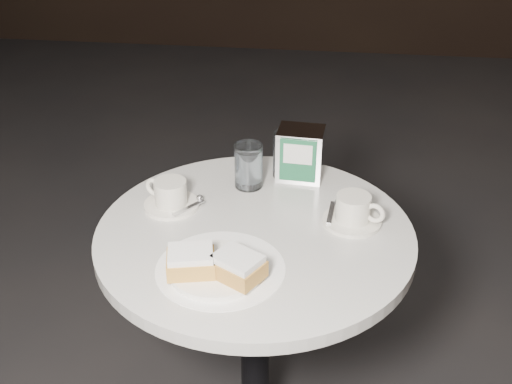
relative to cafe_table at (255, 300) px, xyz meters
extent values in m
cylinder|color=black|center=(0.00, 0.00, -0.18)|extent=(0.07, 0.07, 0.70)
cylinder|color=silver|center=(0.00, 0.00, 0.18)|extent=(0.70, 0.70, 0.03)
cylinder|color=white|center=(-0.05, -0.15, 0.20)|extent=(0.27, 0.27, 0.00)
cylinder|color=white|center=(-0.06, -0.16, 0.21)|extent=(0.20, 0.20, 0.01)
cube|color=gold|center=(-0.10, -0.18, 0.23)|extent=(0.11, 0.09, 0.03)
cube|color=white|center=(-0.10, -0.18, 0.25)|extent=(0.10, 0.08, 0.01)
cube|color=#BB8639|center=(-0.01, -0.18, 0.23)|extent=(0.12, 0.11, 0.03)
cube|color=white|center=(-0.01, -0.18, 0.25)|extent=(0.11, 0.10, 0.01)
cylinder|color=white|center=(-0.20, 0.07, 0.20)|extent=(0.17, 0.17, 0.01)
cylinder|color=silver|center=(-0.20, 0.07, 0.24)|extent=(0.10, 0.10, 0.06)
cylinder|color=#977252|center=(-0.20, 0.07, 0.26)|extent=(0.09, 0.09, 0.00)
torus|color=white|center=(-0.25, 0.09, 0.24)|extent=(0.05, 0.03, 0.05)
cube|color=silver|center=(-0.16, 0.05, 0.21)|extent=(0.06, 0.08, 0.00)
sphere|color=#B0B1B5|center=(-0.14, 0.09, 0.21)|extent=(0.02, 0.02, 0.02)
cylinder|color=silver|center=(0.21, 0.06, 0.20)|extent=(0.17, 0.17, 0.01)
cylinder|color=silver|center=(0.21, 0.06, 0.24)|extent=(0.10, 0.10, 0.06)
cylinder|color=#885F4A|center=(0.21, 0.06, 0.26)|extent=(0.09, 0.09, 0.00)
torus|color=silver|center=(0.26, 0.04, 0.24)|extent=(0.05, 0.03, 0.05)
cube|color=#B8B8BC|center=(0.16, 0.07, 0.21)|extent=(0.02, 0.09, 0.00)
sphere|color=silver|center=(0.18, 0.12, 0.21)|extent=(0.02, 0.02, 0.02)
cylinder|color=white|center=(-0.04, 0.19, 0.25)|extent=(0.08, 0.08, 0.11)
cylinder|color=silver|center=(-0.04, 0.19, 0.25)|extent=(0.07, 0.07, 0.09)
cylinder|color=white|center=(0.05, 0.25, 0.26)|extent=(0.09, 0.09, 0.12)
cylinder|color=white|center=(0.05, 0.25, 0.25)|extent=(0.08, 0.08, 0.10)
cube|color=silver|center=(0.08, 0.25, 0.26)|extent=(0.12, 0.10, 0.13)
cube|color=#1B613D|center=(0.08, 0.20, 0.27)|extent=(0.09, 0.01, 0.11)
cube|color=white|center=(0.08, 0.20, 0.29)|extent=(0.07, 0.01, 0.05)
camera|label=1|loc=(0.15, -1.16, 0.99)|focal=45.00mm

